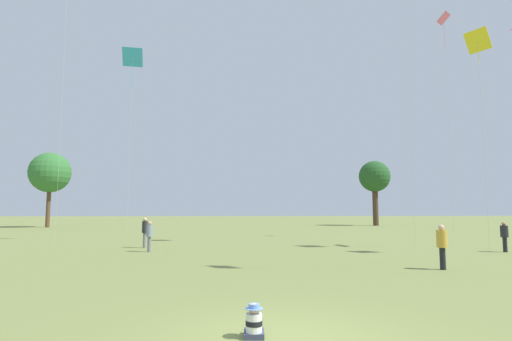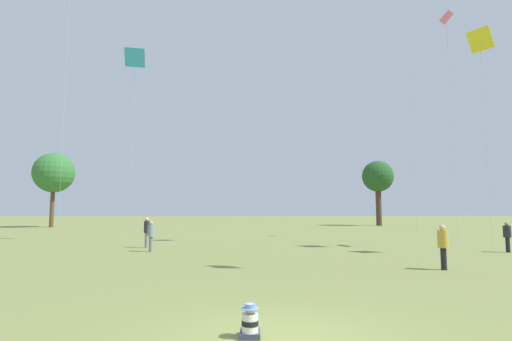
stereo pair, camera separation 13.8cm
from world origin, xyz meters
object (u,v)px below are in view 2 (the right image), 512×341
object	(u,v)px
seated_toddler	(250,323)
kite_0	(135,61)
person_standing_2	(507,234)
person_standing_1	(147,229)
person_standing_3	(151,233)
distant_tree_0	(378,177)
person_standing_0	(443,243)
kite_5	(447,28)
distant_tree_1	(54,173)
kite_1	(480,44)

from	to	relation	value
seated_toddler	kite_0	size ratio (longest dim) A/B	0.04
person_standing_2	kite_0	xyz separation A→B (m)	(-22.04, 8.35, 12.35)
person_standing_1	person_standing_2	distance (m)	19.98
person_standing_3	kite_0	bearing A→B (deg)	-2.28
distant_tree_0	kite_0	bearing A→B (deg)	-134.67
person_standing_0	kite_5	size ratio (longest dim) A/B	0.09
kite_5	distant_tree_1	xyz separation A→B (m)	(-41.54, 23.20, -9.89)
seated_toddler	kite_5	xyz separation A→B (m)	(16.60, 23.33, 16.78)
person_standing_2	kite_5	bearing A→B (deg)	113.87
person_standing_1	distant_tree_0	bearing A→B (deg)	-62.26
seated_toddler	person_standing_1	size ratio (longest dim) A/B	0.33
kite_5	seated_toddler	bearing A→B (deg)	58.42
kite_0	kite_1	xyz separation A→B (m)	(21.81, -7.37, -1.48)
seated_toddler	kite_1	distance (m)	23.11
kite_5	distant_tree_1	size ratio (longest dim) A/B	1.86
person_standing_2	kite_1	bearing A→B (deg)	141.94
person_standing_3	distant_tree_1	distance (m)	38.15
kite_1	distant_tree_0	bearing A→B (deg)	4.03
person_standing_0	distant_tree_1	size ratio (longest dim) A/B	0.17
kite_0	distant_tree_0	bearing A→B (deg)	-98.89
kite_5	person_standing_2	bearing A→B (deg)	78.57
distant_tree_0	distant_tree_1	world-z (taller)	distant_tree_1
seated_toddler	distant_tree_0	xyz separation A→B (m)	(20.00, 50.36, 6.77)
person_standing_3	person_standing_0	bearing A→B (deg)	-145.06
kite_1	distant_tree_0	world-z (taller)	kite_1
person_standing_3	distant_tree_0	world-z (taller)	distant_tree_0
person_standing_2	person_standing_3	xyz separation A→B (m)	(-18.90, 1.04, 0.04)
person_standing_2	kite_5	distance (m)	19.00
person_standing_0	person_standing_1	size ratio (longest dim) A/B	0.93
kite_0	person_standing_1	bearing A→B (deg)	151.33
person_standing_0	person_standing_1	distance (m)	16.15
seated_toddler	person_standing_3	size ratio (longest dim) A/B	0.36
person_standing_1	person_standing_3	bearing A→B (deg)	173.65
person_standing_0	distant_tree_0	world-z (taller)	distant_tree_0
person_standing_1	kite_1	bearing A→B (deg)	-121.76
seated_toddler	person_standing_0	distance (m)	10.66
kite_1	distant_tree_1	size ratio (longest dim) A/B	1.29
person_standing_2	person_standing_3	distance (m)	18.92
person_standing_0	distant_tree_0	xyz separation A→B (m)	(12.59, 42.73, 6.04)
distant_tree_0	distant_tree_1	xyz separation A→B (m)	(-44.93, -3.82, 0.12)
person_standing_1	kite_5	world-z (taller)	kite_5
person_standing_0	kite_1	bearing A→B (deg)	-1.69
person_standing_3	kite_0	distance (m)	14.66
person_standing_2	kite_1	xyz separation A→B (m)	(-0.22, 0.98, 10.88)
person_standing_0	kite_1	distance (m)	14.33
person_standing_1	distant_tree_1	size ratio (longest dim) A/B	0.18
person_standing_2	person_standing_3	world-z (taller)	person_standing_3
distant_tree_0	kite_1	bearing A→B (deg)	-99.95
person_standing_1	distant_tree_0	size ratio (longest dim) A/B	0.19
seated_toddler	distant_tree_0	size ratio (longest dim) A/B	0.06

